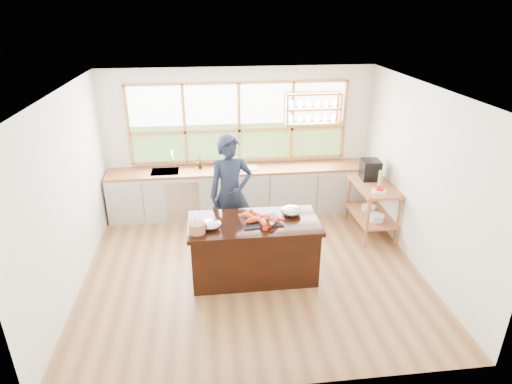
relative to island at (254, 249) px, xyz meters
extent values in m
plane|color=olive|center=(0.00, 0.20, -0.45)|extent=(5.00, 5.00, 0.00)
cube|color=white|center=(0.00, 2.45, 0.90)|extent=(5.00, 0.02, 2.70)
cube|color=white|center=(0.00, -2.05, 0.90)|extent=(5.00, 0.02, 2.70)
cube|color=white|center=(-2.50, 0.20, 0.90)|extent=(0.02, 4.50, 2.70)
cube|color=white|center=(2.50, 0.20, 0.90)|extent=(0.02, 4.50, 2.70)
cube|color=white|center=(0.00, 0.20, 2.25)|extent=(5.00, 4.50, 0.02)
cube|color=tan|center=(0.00, 2.42, 1.25)|extent=(4.05, 0.06, 1.50)
cube|color=white|center=(0.00, 2.44, 1.59)|extent=(3.98, 0.01, 0.75)
cube|color=#2A531F|center=(0.00, 2.44, 0.87)|extent=(3.98, 0.01, 0.70)
cube|color=tan|center=(1.35, 2.31, 1.77)|extent=(1.00, 0.28, 0.03)
cube|color=tan|center=(1.35, 2.31, 1.50)|extent=(1.00, 0.28, 0.03)
cube|color=tan|center=(1.35, 2.31, 1.22)|extent=(1.00, 0.28, 0.03)
cube|color=tan|center=(0.85, 2.31, 1.50)|extent=(0.03, 0.28, 0.55)
cube|color=tan|center=(1.85, 2.31, 1.50)|extent=(0.03, 0.28, 0.55)
cube|color=#B8B7AF|center=(0.00, 2.14, -0.03)|extent=(4.90, 0.62, 0.85)
cube|color=#AFB2B7|center=(-1.10, 1.82, -0.02)|extent=(0.60, 0.01, 0.72)
cube|color=#A04E29|center=(0.00, 2.14, 0.42)|extent=(4.90, 0.62, 0.05)
cube|color=#AFB2B7|center=(-1.40, 2.14, 0.37)|extent=(0.50, 0.42, 0.16)
cube|color=#A04E29|center=(2.45, 0.60, 0.00)|extent=(0.04, 0.04, 0.90)
cube|color=#A04E29|center=(2.45, 1.60, 0.00)|extent=(0.04, 0.04, 0.90)
cube|color=#A04E29|center=(1.93, 0.60, 0.00)|extent=(0.04, 0.04, 0.90)
cube|color=#A04E29|center=(1.93, 1.60, 0.00)|extent=(0.04, 0.04, 0.90)
cube|color=#A04E29|center=(2.19, 1.10, -0.13)|extent=(0.62, 1.10, 0.03)
cube|color=#A04E29|center=(2.19, 1.10, 0.42)|extent=(0.62, 1.10, 0.05)
cylinder|color=silver|center=(2.19, 0.85, -0.07)|extent=(0.24, 0.24, 0.11)
cylinder|color=silver|center=(2.19, 1.25, -0.07)|extent=(0.24, 0.24, 0.09)
cube|color=black|center=(0.00, 0.00, -0.03)|extent=(1.77, 0.82, 0.84)
cube|color=black|center=(0.00, 0.00, 0.42)|extent=(1.85, 0.90, 0.06)
imported|color=#181F33|center=(-0.27, 0.88, 0.50)|extent=(0.76, 0.56, 1.92)
imported|color=slate|center=(-0.76, 2.20, 0.58)|extent=(0.17, 0.15, 0.27)
cube|color=#51C84C|center=(0.11, 2.14, 0.45)|extent=(0.41, 0.31, 0.01)
cube|color=black|center=(2.19, 1.36, 0.62)|extent=(0.32, 0.34, 0.35)
cylinder|color=#A0B85B|center=(2.24, 1.02, 0.58)|extent=(0.08, 0.08, 0.27)
cylinder|color=silver|center=(2.14, 0.77, 0.47)|extent=(0.24, 0.24, 0.05)
sphere|color=#B21910|center=(2.19, 0.77, 0.52)|extent=(0.07, 0.07, 0.07)
sphere|color=#B21910|center=(2.16, 0.82, 0.52)|extent=(0.07, 0.07, 0.07)
sphere|color=#B21910|center=(2.10, 0.80, 0.52)|extent=(0.07, 0.07, 0.07)
sphere|color=#B21910|center=(2.10, 0.74, 0.52)|extent=(0.07, 0.07, 0.07)
sphere|color=#B21910|center=(2.16, 0.73, 0.52)|extent=(0.07, 0.07, 0.07)
cube|color=black|center=(0.09, -0.01, 0.45)|extent=(0.59, 0.45, 0.02)
ellipsoid|color=#E14E0E|center=(-0.03, -0.06, 0.50)|extent=(0.23, 0.15, 0.08)
ellipsoid|color=#E14E0E|center=(0.17, 0.01, 0.50)|extent=(0.23, 0.14, 0.08)
ellipsoid|color=#E14E0E|center=(0.27, -0.11, 0.50)|extent=(0.21, 0.21, 0.08)
ellipsoid|color=#E14E0E|center=(0.04, 0.11, 0.50)|extent=(0.18, 0.23, 0.08)
ellipsoid|color=#E14E0E|center=(0.11, -0.15, 0.50)|extent=(0.11, 0.22, 0.08)
ellipsoid|color=#E14E0E|center=(-0.07, 0.07, 0.50)|extent=(0.20, 0.22, 0.08)
ellipsoid|color=#AFB2B7|center=(-0.60, -0.12, 0.50)|extent=(0.28, 0.28, 0.13)
ellipsoid|color=#AFB2B7|center=(0.56, 0.15, 0.51)|extent=(0.30, 0.30, 0.14)
cylinder|color=white|center=(0.21, -0.32, 0.45)|extent=(0.06, 0.06, 0.01)
cylinder|color=white|center=(0.21, -0.32, 0.52)|extent=(0.01, 0.01, 0.13)
ellipsoid|color=white|center=(0.21, -0.32, 0.62)|extent=(0.08, 0.08, 0.10)
cylinder|color=#A06F42|center=(-0.79, -0.22, 0.52)|extent=(0.23, 0.23, 0.14)
cylinder|color=silver|center=(-0.79, 0.15, 0.49)|extent=(0.11, 0.31, 0.08)
camera|label=1|loc=(-0.59, -5.30, 3.28)|focal=30.00mm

